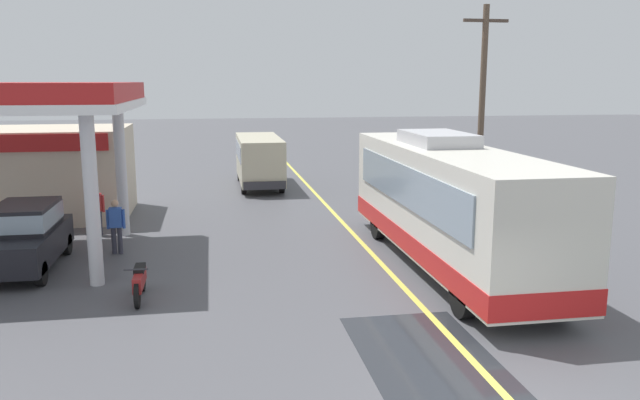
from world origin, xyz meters
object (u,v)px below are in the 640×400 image
object	(u,v)px
minibus_opposing_lane	(259,157)
pedestrian_near_pump	(116,224)
car_at_pump	(25,233)
coach_bus_main	(448,206)
pedestrian_by_shop	(96,208)
motorcycle_parked_forecourt	(140,281)

from	to	relation	value
minibus_opposing_lane	pedestrian_near_pump	bearing A→B (deg)	-114.08
pedestrian_near_pump	car_at_pump	bearing A→B (deg)	-151.52
coach_bus_main	car_at_pump	world-z (taller)	coach_bus_main
pedestrian_by_shop	motorcycle_parked_forecourt	bearing A→B (deg)	-72.95
pedestrian_by_shop	coach_bus_main	bearing A→B (deg)	-27.62
car_at_pump	pedestrian_by_shop	xyz separation A→B (m)	(1.24, 3.81, -0.08)
pedestrian_near_pump	pedestrian_by_shop	xyz separation A→B (m)	(-1.00, 2.59, 0.00)
coach_bus_main	minibus_opposing_lane	bearing A→B (deg)	106.08
car_at_pump	minibus_opposing_lane	size ratio (longest dim) A/B	0.69
car_at_pump	pedestrian_near_pump	bearing A→B (deg)	28.48
minibus_opposing_lane	pedestrian_near_pump	world-z (taller)	minibus_opposing_lane
motorcycle_parked_forecourt	pedestrian_near_pump	world-z (taller)	pedestrian_near_pump
coach_bus_main	car_at_pump	bearing A→B (deg)	172.08
pedestrian_near_pump	minibus_opposing_lane	bearing A→B (deg)	65.92
car_at_pump	pedestrian_by_shop	size ratio (longest dim) A/B	2.53
minibus_opposing_lane	pedestrian_near_pump	distance (m)	12.74
motorcycle_parked_forecourt	pedestrian_by_shop	bearing A→B (deg)	107.05
coach_bus_main	motorcycle_parked_forecourt	xyz separation A→B (m)	(-8.25, -1.44, -1.28)
coach_bus_main	pedestrian_near_pump	xyz separation A→B (m)	(-9.36, 2.83, -0.79)
minibus_opposing_lane	pedestrian_by_shop	distance (m)	10.96
pedestrian_near_pump	pedestrian_by_shop	distance (m)	2.78
car_at_pump	pedestrian_near_pump	world-z (taller)	car_at_pump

